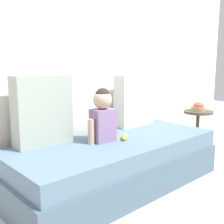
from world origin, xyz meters
TOP-DOWN VIEW (x-y plane):
  - ground_plane at (0.00, 0.00)m, footprint 12.00×12.00m
  - back_wall at (0.00, 0.53)m, footprint 5.13×0.10m
  - couch at (0.00, 0.00)m, footprint 1.93×0.81m
  - throw_pillow_left at (-0.53, 0.30)m, footprint 0.47×0.16m
  - throw_pillow_right at (0.53, 0.30)m, footprint 0.44×0.16m
  - toddler at (-0.11, 0.05)m, footprint 0.30×0.16m
  - banana at (0.07, -0.03)m, footprint 0.16×0.14m
  - side_table at (1.35, 0.03)m, footprint 0.34×0.34m
  - fruit_bowl at (1.35, 0.03)m, footprint 0.17×0.17m

SIDE VIEW (x-z plane):
  - ground_plane at x=0.00m, z-range 0.00..0.00m
  - couch at x=0.00m, z-range 0.00..0.42m
  - side_table at x=1.35m, z-range 0.13..0.65m
  - banana at x=0.07m, z-range 0.42..0.46m
  - fruit_bowl at x=1.35m, z-range 0.51..0.61m
  - toddler at x=-0.11m, z-range 0.42..0.87m
  - throw_pillow_right at x=0.53m, z-range 0.42..0.95m
  - throw_pillow_left at x=-0.53m, z-range 0.42..0.98m
  - back_wall at x=0.00m, z-range 0.00..2.24m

